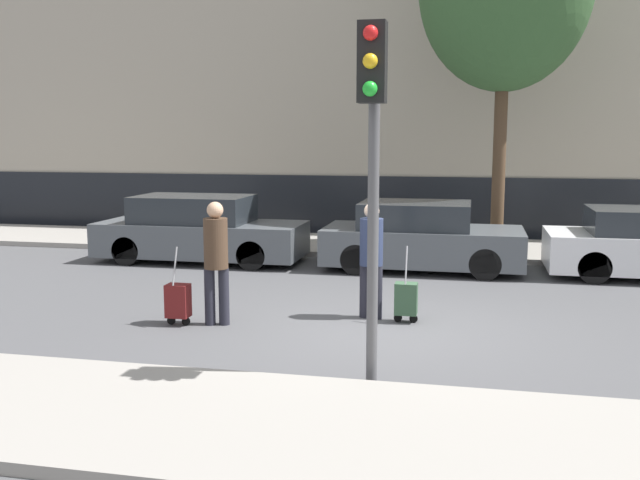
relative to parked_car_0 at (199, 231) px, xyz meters
The scene contains 11 objects.
ground_plane 6.42m from the parked_car_0, 44.91° to the right, with size 80.00×80.00×0.00m, color #4C4C4F.
sidewalk_near 9.44m from the parked_car_0, 61.29° to the right, with size 28.00×2.50×0.12m.
sidewalk_far 5.20m from the parked_car_0, 28.82° to the left, with size 28.00×3.00×0.12m.
building_facade 8.95m from the parked_car_0, 52.32° to the left, with size 28.00×2.40×11.41m.
parked_car_0 is the anchor object (origin of this frame).
parked_car_1 4.70m from the parked_car_0, ahead, with size 3.93×1.84×1.36m.
pedestrian_left 5.31m from the parked_car_0, 65.66° to the right, with size 0.34×0.34×1.76m.
trolley_left 5.24m from the parked_car_0, 71.61° to the right, with size 0.34×0.29×1.13m.
pedestrian_right 5.85m from the parked_car_0, 43.03° to the right, with size 0.34×0.34×1.71m.
trolley_right 6.34m from the parked_car_0, 40.69° to the right, with size 0.34×0.29×1.12m.
traffic_light 8.56m from the parked_car_0, 55.77° to the right, with size 0.28×0.47×3.80m.
Camera 1 is at (1.18, -9.67, 2.68)m, focal length 40.00 mm.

